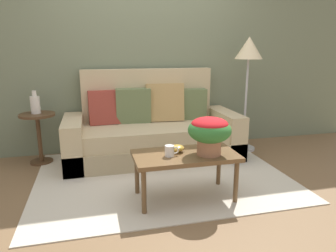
{
  "coord_description": "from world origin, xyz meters",
  "views": [
    {
      "loc": [
        -0.7,
        -3.04,
        1.35
      ],
      "look_at": [
        0.07,
        0.04,
        0.55
      ],
      "focal_mm": 33.39,
      "sensor_mm": 36.0,
      "label": 1
    }
  ],
  "objects_px": {
    "coffee_table": "(185,159)",
    "potted_plant": "(210,131)",
    "side_table": "(38,129)",
    "coffee_mug": "(170,151)",
    "couch": "(152,131)",
    "snack_bowl": "(177,148)",
    "floor_lamp": "(248,57)",
    "table_vase": "(35,104)"
  },
  "relations": [
    {
      "from": "potted_plant",
      "to": "table_vase",
      "type": "xyz_separation_m",
      "value": [
        -1.61,
        1.39,
        0.07
      ]
    },
    {
      "from": "coffee_table",
      "to": "potted_plant",
      "type": "xyz_separation_m",
      "value": [
        0.2,
        -0.07,
        0.26
      ]
    },
    {
      "from": "couch",
      "to": "floor_lamp",
      "type": "bearing_deg",
      "value": -0.68
    },
    {
      "from": "floor_lamp",
      "to": "table_vase",
      "type": "height_order",
      "value": "floor_lamp"
    },
    {
      "from": "coffee_mug",
      "to": "floor_lamp",
      "type": "bearing_deg",
      "value": 42.01
    },
    {
      "from": "coffee_table",
      "to": "floor_lamp",
      "type": "xyz_separation_m",
      "value": [
        1.19,
        1.18,
        0.85
      ]
    },
    {
      "from": "coffee_table",
      "to": "side_table",
      "type": "height_order",
      "value": "side_table"
    },
    {
      "from": "snack_bowl",
      "to": "couch",
      "type": "bearing_deg",
      "value": 90.46
    },
    {
      "from": "side_table",
      "to": "coffee_mug",
      "type": "bearing_deg",
      "value": -46.46
    },
    {
      "from": "side_table",
      "to": "floor_lamp",
      "type": "relative_size",
      "value": 0.41
    },
    {
      "from": "floor_lamp",
      "to": "coffee_mug",
      "type": "distance_m",
      "value": 1.96
    },
    {
      "from": "snack_bowl",
      "to": "coffee_mug",
      "type": "bearing_deg",
      "value": -135.26
    },
    {
      "from": "couch",
      "to": "coffee_table",
      "type": "height_order",
      "value": "couch"
    },
    {
      "from": "table_vase",
      "to": "coffee_table",
      "type": "bearing_deg",
      "value": -42.87
    },
    {
      "from": "potted_plant",
      "to": "couch",
      "type": "bearing_deg",
      "value": 101.67
    },
    {
      "from": "side_table",
      "to": "floor_lamp",
      "type": "xyz_separation_m",
      "value": [
        2.6,
        -0.12,
        0.81
      ]
    },
    {
      "from": "potted_plant",
      "to": "table_vase",
      "type": "relative_size",
      "value": 1.42
    },
    {
      "from": "coffee_mug",
      "to": "couch",
      "type": "bearing_deg",
      "value": 86.15
    },
    {
      "from": "coffee_table",
      "to": "table_vase",
      "type": "relative_size",
      "value": 3.47
    },
    {
      "from": "side_table",
      "to": "coffee_mug",
      "type": "distance_m",
      "value": 1.83
    },
    {
      "from": "couch",
      "to": "snack_bowl",
      "type": "bearing_deg",
      "value": -89.54
    },
    {
      "from": "couch",
      "to": "floor_lamp",
      "type": "relative_size",
      "value": 1.42
    },
    {
      "from": "side_table",
      "to": "coffee_mug",
      "type": "relative_size",
      "value": 4.8
    },
    {
      "from": "potted_plant",
      "to": "coffee_mug",
      "type": "bearing_deg",
      "value": 172.97
    },
    {
      "from": "couch",
      "to": "potted_plant",
      "type": "xyz_separation_m",
      "value": [
        0.26,
        -1.27,
        0.31
      ]
    },
    {
      "from": "couch",
      "to": "potted_plant",
      "type": "distance_m",
      "value": 1.33
    },
    {
      "from": "couch",
      "to": "coffee_mug",
      "type": "relative_size",
      "value": 16.78
    },
    {
      "from": "coffee_mug",
      "to": "snack_bowl",
      "type": "bearing_deg",
      "value": 44.74
    },
    {
      "from": "couch",
      "to": "snack_bowl",
      "type": "relative_size",
      "value": 16.62
    },
    {
      "from": "couch",
      "to": "coffee_table",
      "type": "xyz_separation_m",
      "value": [
        0.07,
        -1.2,
        0.05
      ]
    },
    {
      "from": "couch",
      "to": "side_table",
      "type": "xyz_separation_m",
      "value": [
        -1.34,
        0.1,
        0.08
      ]
    },
    {
      "from": "couch",
      "to": "side_table",
      "type": "distance_m",
      "value": 1.35
    },
    {
      "from": "floor_lamp",
      "to": "snack_bowl",
      "type": "height_order",
      "value": "floor_lamp"
    },
    {
      "from": "coffee_mug",
      "to": "coffee_table",
      "type": "bearing_deg",
      "value": 10.29
    },
    {
      "from": "couch",
      "to": "coffee_table",
      "type": "relative_size",
      "value": 2.28
    },
    {
      "from": "coffee_mug",
      "to": "table_vase",
      "type": "xyz_separation_m",
      "value": [
        -1.27,
        1.34,
        0.23
      ]
    },
    {
      "from": "floor_lamp",
      "to": "potted_plant",
      "type": "height_order",
      "value": "floor_lamp"
    },
    {
      "from": "floor_lamp",
      "to": "potted_plant",
      "type": "bearing_deg",
      "value": -128.58
    },
    {
      "from": "couch",
      "to": "side_table",
      "type": "bearing_deg",
      "value": 175.71
    },
    {
      "from": "couch",
      "to": "table_vase",
      "type": "xyz_separation_m",
      "value": [
        -1.35,
        0.12,
        0.38
      ]
    },
    {
      "from": "couch",
      "to": "coffee_mug",
      "type": "xyz_separation_m",
      "value": [
        -0.08,
        -1.23,
        0.15
      ]
    },
    {
      "from": "floor_lamp",
      "to": "coffee_table",
      "type": "bearing_deg",
      "value": -135.27
    }
  ]
}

